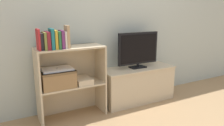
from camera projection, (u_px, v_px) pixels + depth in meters
ground_plane at (118, 111)px, 2.79m from camera, size 16.00×16.00×0.00m
wall_back at (103, 15)px, 2.87m from camera, size 10.00×0.05×2.40m
tv_stand at (137, 84)px, 3.09m from camera, size 1.06×0.40×0.49m
tv at (138, 49)px, 2.97m from camera, size 0.62×0.14×0.49m
bookshelf_lower_tier at (70, 94)px, 2.67m from camera, size 0.78×0.33×0.41m
bookshelf_upper_tier at (69, 60)px, 2.57m from camera, size 0.78×0.33×0.45m
book_crimson at (38, 40)px, 2.24m from camera, size 0.02×0.15×0.22m
book_charcoal at (41, 42)px, 2.26m from camera, size 0.03×0.12×0.18m
book_olive at (44, 41)px, 2.27m from camera, size 0.03×0.16×0.18m
book_maroon at (48, 41)px, 2.29m from camera, size 0.04×0.16×0.19m
book_teal at (52, 39)px, 2.30m from camera, size 0.03×0.15×0.22m
book_mustard at (55, 39)px, 2.32m from camera, size 0.03×0.15×0.20m
book_forest at (58, 40)px, 2.34m from camera, size 0.03×0.15×0.19m
book_plum at (62, 39)px, 2.36m from camera, size 0.03×0.14×0.20m
book_ivory at (65, 40)px, 2.37m from camera, size 0.02×0.13×0.18m
book_tan at (67, 37)px, 2.38m from camera, size 0.03×0.12×0.25m
storage_basket_left at (57, 78)px, 2.47m from camera, size 0.38×0.30×0.20m
laptop at (57, 69)px, 2.45m from camera, size 0.34×0.24×0.02m
magazine_stack at (83, 80)px, 2.62m from camera, size 0.19×0.27×0.07m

